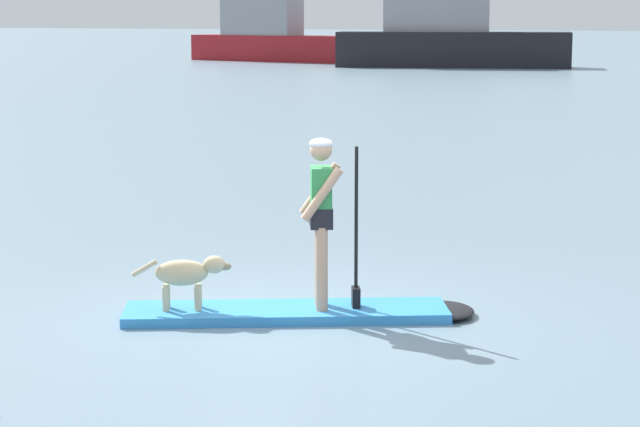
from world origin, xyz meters
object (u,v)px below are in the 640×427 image
Objects in this scene: person_paddler at (323,210)px; moored_boat_outer at (449,40)px; dog at (187,274)px; paddleboard at (309,312)px; moored_boat_far_starboard at (270,37)px.

moored_boat_outer is at bearing 102.57° from person_paddler.
dog is 0.07× the size of moored_boat_outer.
dog reaches higher than paddleboard.
person_paddler is 0.14× the size of moored_boat_far_starboard.
moored_boat_outer is (-12.37, 55.47, 0.43)m from person_paddler.
paddleboard is 3.76× the size of dog.
person_paddler is at bearing -77.43° from moored_boat_outer.
dog is 0.08× the size of moored_boat_far_starboard.
moored_boat_far_starboard is (-25.04, 60.06, 0.43)m from person_paddler.
moored_boat_outer is at bearing 102.44° from paddleboard.
dog is 65.10m from moored_boat_far_starboard.
person_paddler reaches higher than dog.
moored_boat_outer reaches higher than dog.
person_paddler is at bearing -67.37° from moored_boat_far_starboard.
paddleboard is 2.07× the size of person_paddler.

